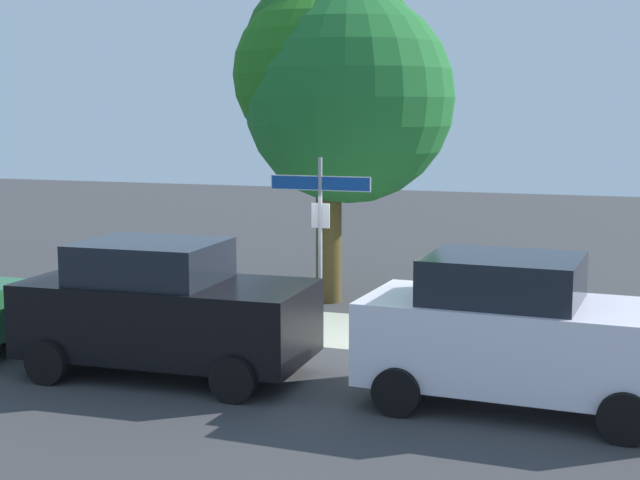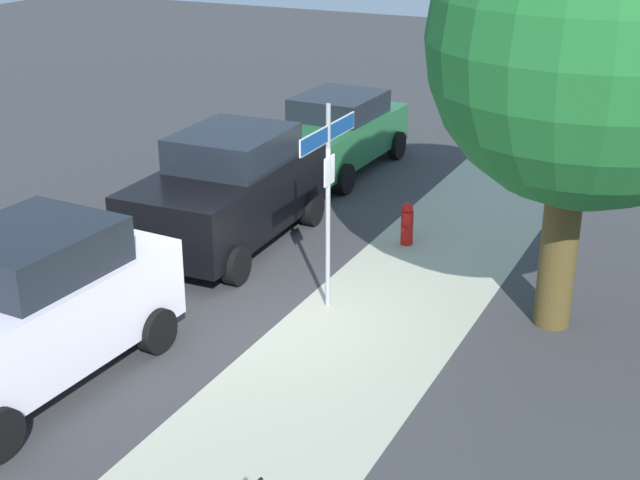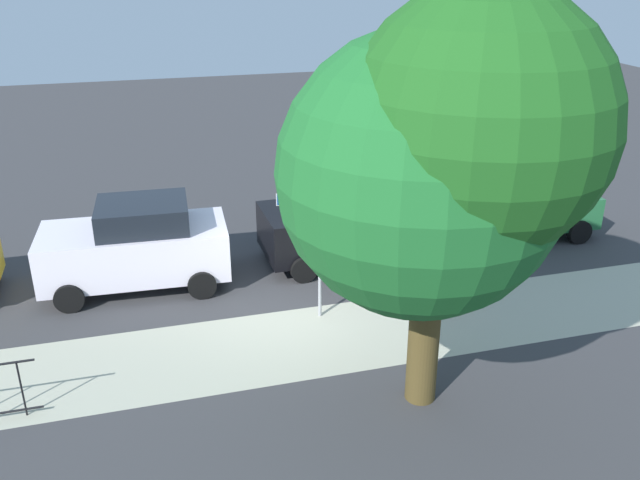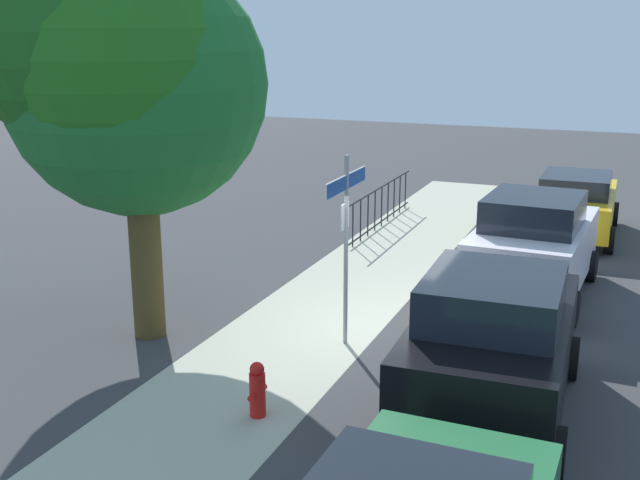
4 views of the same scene
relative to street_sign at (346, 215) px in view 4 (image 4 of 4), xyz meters
The scene contains 9 objects.
ground_plane 2.28m from the street_sign, 37.01° to the right, with size 60.00×60.00×0.00m, color #38383A.
sidewalk_strip 3.46m from the street_sign, 19.54° to the left, with size 24.00×2.60×0.00m, color #ACAC96.
street_sign is the anchor object (origin of this frame).
shade_tree 4.36m from the street_sign, 103.93° to the left, with size 4.57×4.57×6.89m.
car_black 3.30m from the street_sign, 119.94° to the right, with size 4.33×2.26×2.01m.
car_white 4.57m from the street_sign, 34.74° to the right, with size 4.23×2.30×2.03m.
car_yellow 9.26m from the street_sign, 18.35° to the right, with size 4.14×2.05×1.60m.
iron_fence 8.26m from the street_sign, 13.56° to the left, with size 5.03×0.04×1.07m.
fire_hydrant 3.38m from the street_sign, behind, with size 0.42×0.22×0.78m.
Camera 4 is at (-12.05, -3.83, 5.08)m, focal length 44.41 mm.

